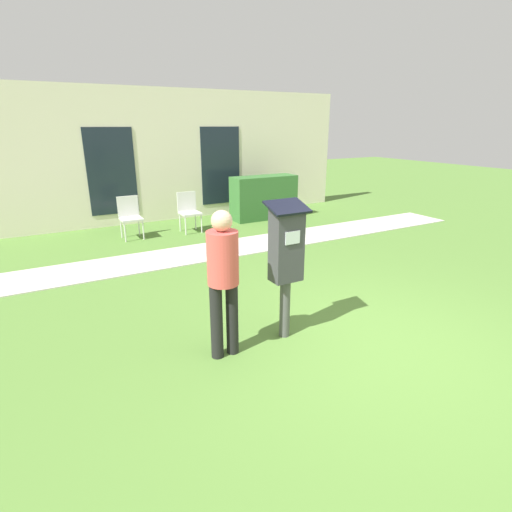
% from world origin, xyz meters
% --- Properties ---
extents(ground_plane, '(40.00, 40.00, 0.00)m').
position_xyz_m(ground_plane, '(0.00, 0.00, 0.00)').
color(ground_plane, '#517A33').
extents(sidewalk, '(12.00, 1.10, 0.02)m').
position_xyz_m(sidewalk, '(0.00, 4.16, 0.01)').
color(sidewalk, beige).
rests_on(sidewalk, ground).
extents(building_facade, '(10.00, 0.26, 3.20)m').
position_xyz_m(building_facade, '(0.00, 7.34, 1.60)').
color(building_facade, beige).
rests_on(building_facade, ground).
extents(parking_meter, '(0.44, 0.31, 1.59)m').
position_xyz_m(parking_meter, '(-0.75, 0.75, 1.02)').
color(parking_meter, '#4C4C4C').
rests_on(parking_meter, ground).
extents(person_standing, '(0.32, 0.32, 1.58)m').
position_xyz_m(person_standing, '(-1.53, 0.72, 0.93)').
color(person_standing, black).
rests_on(person_standing, ground).
extents(outdoor_chair_left, '(0.44, 0.44, 0.90)m').
position_xyz_m(outdoor_chair_left, '(-1.34, 5.94, 0.53)').
color(outdoor_chair_left, silver).
rests_on(outdoor_chair_left, ground).
extents(outdoor_chair_middle, '(0.44, 0.44, 0.90)m').
position_xyz_m(outdoor_chair_middle, '(-0.04, 5.86, 0.53)').
color(outdoor_chair_middle, silver).
rests_on(outdoor_chair_middle, ground).
extents(hedge_row, '(1.72, 0.60, 1.10)m').
position_xyz_m(hedge_row, '(2.14, 6.18, 0.55)').
color(hedge_row, '#33662D').
rests_on(hedge_row, ground).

